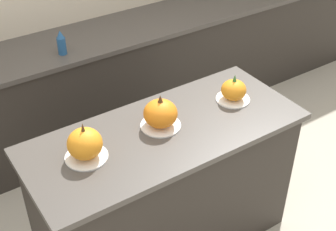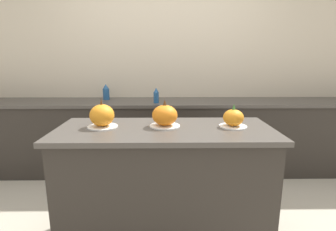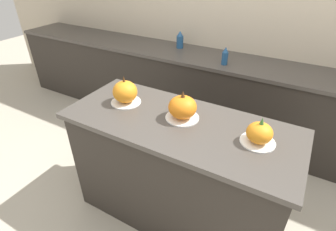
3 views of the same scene
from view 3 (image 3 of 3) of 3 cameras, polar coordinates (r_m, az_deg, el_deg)
The scene contains 9 objects.
ground_plane at distance 2.33m, azimuth 1.83°, elevation -20.24°, with size 12.00×12.00×0.00m, color #BCB29E.
wall_back at distance 3.03m, azimuth 17.82°, elevation 19.41°, with size 8.00×0.06×2.50m.
kitchen_island at distance 1.99m, azimuth 2.06°, elevation -12.21°, with size 1.56×0.66×0.91m.
back_counter at distance 3.00m, azimuth 13.75°, elevation 3.31°, with size 6.00×0.60×0.89m.
pumpkin_cake_left at distance 1.90m, azimuth -9.33°, elevation 4.97°, with size 0.22×0.22×0.21m.
pumpkin_cake_center at distance 1.70m, azimuth 3.21°, elevation 1.67°, with size 0.22×0.22×0.20m.
pumpkin_cake_right at distance 1.58m, azimuth 19.25°, elevation -3.76°, with size 0.20×0.20×0.17m.
bottle_tall at distance 3.13m, azimuth 2.62°, elevation 16.14°, with size 0.08×0.08×0.19m.
bottle_short at distance 2.69m, azimuth 12.29°, elevation 12.50°, with size 0.06×0.06×0.18m.
Camera 3 is at (0.64, -1.27, 1.85)m, focal length 28.00 mm.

